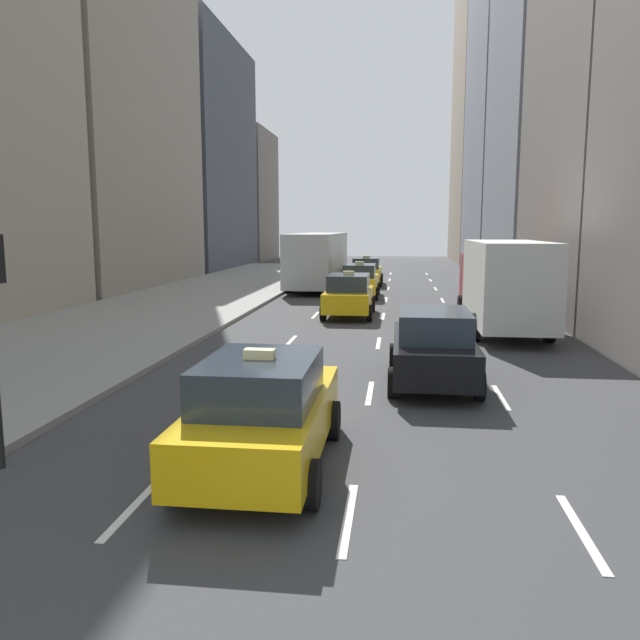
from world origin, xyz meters
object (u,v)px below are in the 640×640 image
Objects in this scene: taxi_lead at (366,271)px; taxi_second at (263,411)px; sedan_black_near at (433,346)px; city_bus at (318,258)px; taxi_third at (349,295)px; box_truck at (503,282)px; taxi_fourth at (360,280)px.

taxi_lead is 1.00× the size of taxi_second.
sedan_black_near is 23.71m from city_bus.
box_truck is at bearing -27.04° from taxi_third.
taxi_third is 11.17m from sedan_black_near.
taxi_third and taxi_fourth have the same top height.
taxi_second is 6.20m from sedan_black_near.
city_bus is at bearing -147.57° from taxi_lead.
box_truck reaches higher than sedan_black_near.
city_bus is at bearing 95.63° from taxi_second.
taxi_fourth reaches higher than sedan_black_near.
taxi_third is at bearing 104.52° from sedan_black_near.
sedan_black_near is at bearing 63.13° from taxi_second.
box_truck reaches higher than taxi_third.
taxi_lead and taxi_third have the same top height.
taxi_fourth is (0.00, 23.44, 0.00)m from taxi_second.
taxi_fourth is at bearing 90.00° from taxi_third.
city_bus reaches higher than taxi_fourth.
taxi_lead is 0.38× the size of city_bus.
sedan_black_near is 8.47m from box_truck.
taxi_lead is 1.00× the size of taxi_third.
taxi_lead is 0.98× the size of sedan_black_near.
taxi_third is 1.00× the size of taxi_fourth.
taxi_third is 12.56m from city_bus.
taxi_lead is at bearing 90.00° from taxi_fourth.
taxi_fourth is 0.38× the size of city_bus.
sedan_black_near is (2.80, -10.81, 0.01)m from taxi_third.
sedan_black_near is at bearing -76.30° from city_bus.
taxi_fourth is at bearing 90.00° from taxi_second.
box_truck is (5.60, -2.86, 0.83)m from taxi_third.
box_truck is at bearing -71.62° from taxi_lead.
taxi_lead is 14.00m from taxi_third.
sedan_black_near is (2.80, -17.91, 0.01)m from taxi_fourth.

